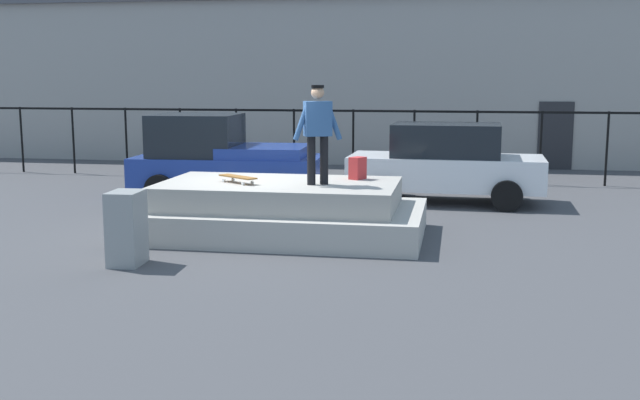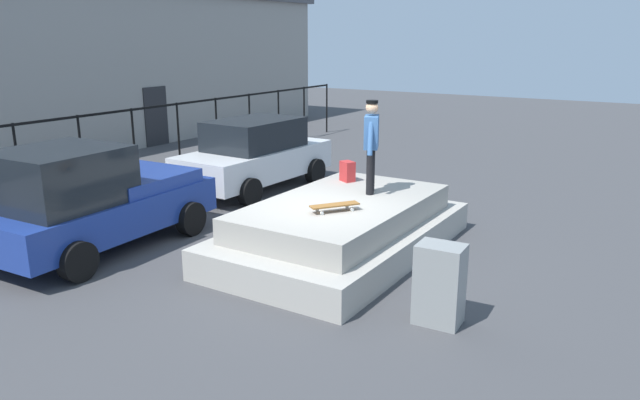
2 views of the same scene
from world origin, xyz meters
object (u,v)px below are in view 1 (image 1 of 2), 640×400
(backpack, at_px, (358,168))
(car_white_sedan_mid, at_px, (446,163))
(skateboarder, at_px, (318,128))
(skateboard, at_px, (238,177))
(utility_box, at_px, (127,228))
(car_blue_pickup_near, at_px, (221,157))

(backpack, relative_size, car_white_sedan_mid, 0.09)
(skateboarder, height_order, skateboard, skateboarder)
(backpack, distance_m, utility_box, 4.31)
(car_blue_pickup_near, bearing_deg, skateboard, -68.59)
(skateboarder, relative_size, car_blue_pickup_near, 0.39)
(backpack, height_order, utility_box, backpack)
(utility_box, bearing_deg, skateboarder, 40.21)
(skateboard, distance_m, car_white_sedan_mid, 5.49)
(backpack, distance_m, car_blue_pickup_near, 4.71)
(skateboarder, height_order, car_blue_pickup_near, skateboarder)
(skateboarder, bearing_deg, car_white_sedan_mid, 64.12)
(car_white_sedan_mid, bearing_deg, car_blue_pickup_near, -176.72)
(car_blue_pickup_near, relative_size, car_white_sedan_mid, 1.01)
(backpack, xyz_separation_m, car_white_sedan_mid, (1.48, 3.43, -0.25))
(utility_box, bearing_deg, car_white_sedan_mid, 52.38)
(car_blue_pickup_near, distance_m, car_white_sedan_mid, 4.99)
(skateboard, height_order, car_white_sedan_mid, car_white_sedan_mid)
(skateboard, xyz_separation_m, car_white_sedan_mid, (3.42, 4.29, -0.16))
(skateboarder, bearing_deg, backpack, 54.38)
(backpack, distance_m, car_white_sedan_mid, 3.74)
(car_white_sedan_mid, bearing_deg, skateboard, -128.53)
(car_white_sedan_mid, bearing_deg, utility_box, -124.43)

